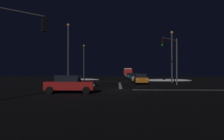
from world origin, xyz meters
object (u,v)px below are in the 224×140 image
sedan_orange (140,79)px  box_truck (128,72)px  sedan_green (134,77)px  sedan_blue (131,76)px  traffic_signal_sw (19,37)px  sedan_gray (129,75)px  traffic_signal_ne (171,53)px  streetlamp_left_near (68,49)px  streetlamp_left_far (84,59)px  sedan_red_crossing (70,84)px  streetlamp_right_near (172,53)px  sedan_white (134,76)px  sedan_silver (136,78)px

sedan_orange → box_truck: (-0.09, 37.74, 0.91)m
sedan_green → sedan_blue: same height
traffic_signal_sw → sedan_gray: bearing=77.9°
sedan_blue → traffic_signal_ne: bearing=-81.9°
box_truck → sedan_gray: bearing=-90.0°
sedan_green → streetlamp_left_near: (-11.96, -9.89, 4.97)m
sedan_gray → streetlamp_left_far: streetlamp_left_far is taller
sedan_red_crossing → traffic_signal_ne: 15.97m
traffic_signal_sw → traffic_signal_ne: bearing=45.0°
sedan_orange → streetlamp_left_near: bearing=165.4°
sedan_orange → streetlamp_left_near: 13.34m
traffic_signal_sw → streetlamp_right_near: bearing=52.0°
traffic_signal_sw → streetlamp_left_near: bearing=94.5°
sedan_gray → sedan_orange: bearing=-89.8°
sedan_white → traffic_signal_sw: (-10.77, -35.75, 3.52)m
sedan_orange → streetlamp_left_far: size_ratio=0.50×
box_truck → streetlamp_left_near: streetlamp_left_near is taller
traffic_signal_sw → sedan_red_crossing: bearing=55.9°
sedan_orange → sedan_red_crossing: same height
streetlamp_left_far → sedan_blue: bearing=22.1°
traffic_signal_ne → sedan_blue: bearing=98.1°
sedan_green → streetlamp_left_near: bearing=-140.4°
sedan_silver → streetlamp_left_far: 18.00m
sedan_orange → streetlamp_right_near: size_ratio=0.50×
sedan_gray → traffic_signal_sw: bearing=-102.1°
sedan_blue → traffic_signal_ne: size_ratio=0.65×
streetlamp_left_near → sedan_orange: bearing=-14.6°
traffic_signal_sw → streetlamp_left_near: 20.59m
sedan_silver → traffic_signal_sw: size_ratio=0.68×
streetlamp_right_near → streetlamp_left_near: streetlamp_left_near is taller
sedan_silver → sedan_gray: 24.21m
sedan_silver → streetlamp_left_far: (-11.90, 12.83, 4.21)m
sedan_gray → box_truck: bearing=90.0°
sedan_orange → traffic_signal_ne: bearing=-38.9°
sedan_red_crossing → traffic_signal_sw: traffic_signal_sw is taller
sedan_orange → streetlamp_left_far: (-11.97, 19.12, 4.21)m
sedan_gray → sedan_red_crossing: bearing=-99.8°
sedan_white → box_truck: (-0.52, 19.34, 0.91)m
streetlamp_right_near → streetlamp_left_near: (-17.60, 0.00, 0.72)m
sedan_silver → box_truck: size_ratio=0.52×
box_truck → sedan_white: bearing=-88.5°
sedan_white → streetlamp_left_near: streetlamp_left_near is taller
sedan_blue → sedan_gray: size_ratio=1.00×
sedan_silver → box_truck: (-0.02, 31.44, 0.91)m
sedan_white → sedan_orange: bearing=-91.3°
sedan_red_crossing → traffic_signal_ne: size_ratio=0.65×
sedan_silver → traffic_signal_ne: size_ratio=0.65×
traffic_signal_sw → streetlamp_left_far: size_ratio=0.73×
sedan_silver → sedan_gray: same height
sedan_silver → streetlamp_left_far: size_ratio=0.50×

